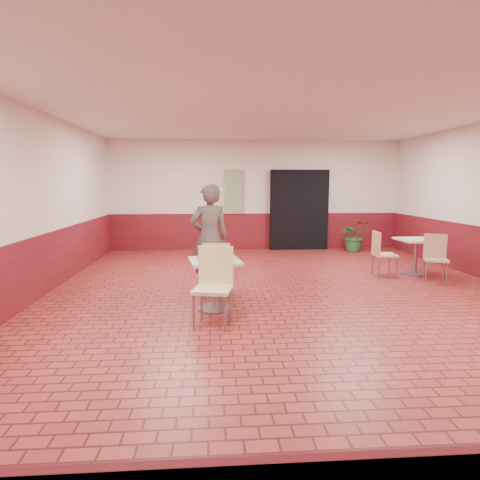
{
  "coord_description": "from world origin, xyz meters",
  "views": [
    {
      "loc": [
        -1.21,
        -6.08,
        1.83
      ],
      "look_at": [
        -0.78,
        0.11,
        0.95
      ],
      "focal_mm": 30.0,
      "sensor_mm": 36.0,
      "label": 1
    }
  ],
  "objects": [
    {
      "name": "serving_tray",
      "position": [
        -1.18,
        -0.39,
        0.75
      ],
      "size": [
        0.46,
        0.35,
        0.03
      ],
      "rotation": [
        0.0,
        0.0,
        0.23
      ],
      "color": "red",
      "rests_on": "main_table"
    },
    {
      "name": "paper_cup",
      "position": [
        -1.08,
        -0.31,
        0.81
      ],
      "size": [
        0.07,
        0.07,
        0.08
      ],
      "rotation": [
        0.0,
        0.0,
        0.01
      ],
      "color": "white",
      "rests_on": "serving_tray"
    },
    {
      "name": "second_table",
      "position": [
        2.88,
        1.61,
        0.49
      ],
      "size": [
        0.69,
        0.69,
        0.72
      ],
      "rotation": [
        0.0,
        0.0,
        0.06
      ],
      "color": "beige",
      "rests_on": "ground"
    },
    {
      "name": "main_table",
      "position": [
        -1.18,
        -0.39,
        0.5
      ],
      "size": [
        0.7,
        0.7,
        0.74
      ],
      "rotation": [
        0.0,
        0.0,
        0.16
      ],
      "color": "beige",
      "rests_on": "ground"
    },
    {
      "name": "room_shell",
      "position": [
        0.0,
        0.0,
        1.5
      ],
      "size": [
        8.01,
        10.01,
        3.01
      ],
      "color": "maroon",
      "rests_on": "ground"
    },
    {
      "name": "customer",
      "position": [
        -1.26,
        0.66,
        0.91
      ],
      "size": [
        0.75,
        0.59,
        1.82
      ],
      "primitive_type": "imported",
      "rotation": [
        0.0,
        0.0,
        3.39
      ],
      "color": "brown",
      "rests_on": "ground"
    },
    {
      "name": "wainscot_band",
      "position": [
        0.0,
        0.0,
        0.5
      ],
      "size": [
        8.0,
        10.0,
        1.0
      ],
      "color": "maroon",
      "rests_on": "ground"
    },
    {
      "name": "chair_second_front",
      "position": [
        2.98,
        1.06,
        0.49
      ],
      "size": [
        0.53,
        0.53,
        0.88
      ],
      "rotation": [
        0.0,
        0.0,
        -0.38
      ],
      "color": "tan",
      "rests_on": "ground"
    },
    {
      "name": "chair_main_front",
      "position": [
        -1.19,
        -0.98,
        0.56
      ],
      "size": [
        0.56,
        0.56,
        1.01
      ],
      "rotation": [
        0.0,
        0.0,
        -0.22
      ],
      "color": "#E2D688",
      "rests_on": "ground"
    },
    {
      "name": "chair_second_left",
      "position": [
        2.14,
        1.56,
        0.49
      ],
      "size": [
        0.42,
        0.42,
        0.88
      ],
      "rotation": [
        0.0,
        0.0,
        1.54
      ],
      "color": "#E4B388",
      "rests_on": "ground"
    },
    {
      "name": "chair_main_back",
      "position": [
        -1.14,
        0.16,
        0.51
      ],
      "size": [
        0.46,
        0.46,
        0.91
      ],
      "rotation": [
        0.0,
        0.0,
        3.05
      ],
      "color": "tan",
      "rests_on": "ground"
    },
    {
      "name": "ring_donut",
      "position": [
        -1.26,
        -0.31,
        0.79
      ],
      "size": [
        0.13,
        0.13,
        0.04
      ],
      "primitive_type": "torus",
      "rotation": [
        0.0,
        0.0,
        0.13
      ],
      "color": "#F6CF59",
      "rests_on": "serving_tray"
    },
    {
      "name": "corridor_doorway",
      "position": [
        1.2,
        4.88,
        1.1
      ],
      "size": [
        1.6,
        0.22,
        2.2
      ],
      "primitive_type": "cube",
      "color": "black",
      "rests_on": "ground"
    },
    {
      "name": "promo_poster",
      "position": [
        -0.6,
        4.94,
        1.6
      ],
      "size": [
        0.5,
        0.03,
        1.2
      ],
      "primitive_type": "cube",
      "color": "gray",
      "rests_on": "wainscot_band"
    },
    {
      "name": "long_john_donut",
      "position": [
        -1.09,
        -0.46,
        0.79
      ],
      "size": [
        0.15,
        0.11,
        0.04
      ],
      "rotation": [
        0.0,
        0.0,
        -0.3
      ],
      "color": "#B67335",
      "rests_on": "serving_tray"
    },
    {
      "name": "potted_plant",
      "position": [
        2.63,
        4.4,
        0.42
      ],
      "size": [
        0.78,
        0.69,
        0.84
      ],
      "primitive_type": "imported",
      "rotation": [
        0.0,
        0.0,
        0.04
      ],
      "color": "#28652E",
      "rests_on": "ground"
    }
  ]
}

